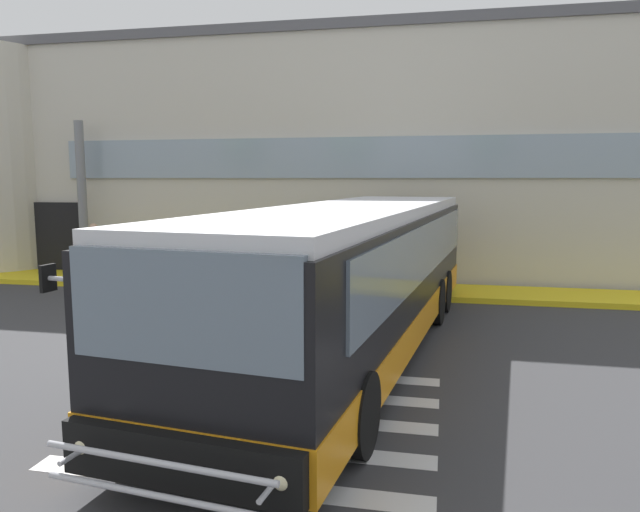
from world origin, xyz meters
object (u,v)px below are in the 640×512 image
(entry_support_column, at_px, (82,198))
(passenger_by_doorway, at_px, (129,249))
(bus_main_foreground, at_px, (353,281))
(passenger_near_column, at_px, (94,246))

(entry_support_column, distance_m, passenger_by_doorway, 2.61)
(bus_main_foreground, height_order, passenger_by_doorway, bus_main_foreground)
(passenger_near_column, height_order, passenger_by_doorway, same)
(bus_main_foreground, distance_m, passenger_by_doorway, 9.57)
(passenger_near_column, xyz_separation_m, passenger_by_doorway, (1.21, -0.10, -0.03))
(bus_main_foreground, bearing_deg, entry_support_column, 146.59)
(bus_main_foreground, bearing_deg, passenger_by_doorway, 143.86)
(bus_main_foreground, xyz_separation_m, passenger_near_column, (-8.94, 5.74, -0.22))
(bus_main_foreground, height_order, passenger_near_column, bus_main_foreground)
(passenger_by_doorway, bearing_deg, bus_main_foreground, -36.14)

